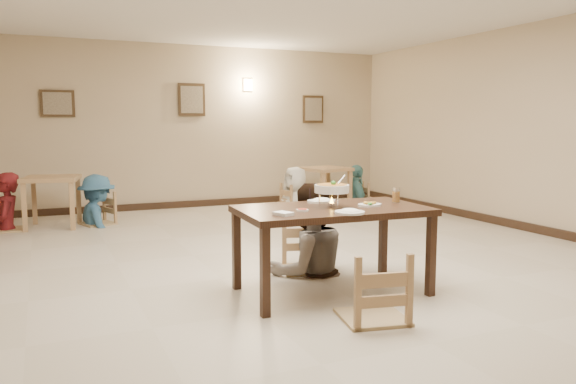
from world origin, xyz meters
name	(u,v)px	position (x,y,z in m)	size (l,w,h in m)	color
floor	(300,270)	(0.00, 0.00, 0.00)	(10.00, 10.00, 0.00)	#BEB19E
wall_back	(186,127)	(0.00, 5.00, 1.50)	(10.00, 10.00, 0.00)	tan
wall_right	(573,128)	(4.00, 0.00, 1.50)	(10.00, 10.00, 0.00)	tan
baseboard_back	(188,204)	(0.00, 4.97, 0.06)	(8.00, 0.06, 0.12)	black
baseboard_right	(565,235)	(3.97, 0.00, 0.06)	(0.06, 10.00, 0.12)	black
picture_a	(57,103)	(-2.20, 4.96, 1.90)	(0.55, 0.04, 0.45)	#332315
picture_b	(192,100)	(0.10, 4.96, 2.00)	(0.50, 0.04, 0.60)	#332315
picture_c	(313,109)	(2.60, 4.96, 1.85)	(0.45, 0.04, 0.55)	#332315
wall_sconce	(248,85)	(1.20, 4.96, 2.30)	(0.16, 0.05, 0.22)	#FFD88C
main_table	(332,216)	(-0.07, -0.84, 0.72)	(1.76, 1.04, 0.80)	#331D12
chair_far	(306,223)	(0.04, -0.04, 0.51)	(0.48, 0.48, 1.03)	tan
chair_near	(373,254)	(-0.12, -1.61, 0.54)	(0.51, 0.51, 1.08)	tan
main_diner	(309,183)	(0.05, -0.10, 0.95)	(0.92, 0.72, 1.90)	gray
curry_warmer	(332,189)	(-0.07, -0.82, 0.97)	(0.36, 0.32, 0.29)	silver
rice_plate_far	(321,201)	(-0.01, -0.51, 0.82)	(0.29, 0.29, 0.07)	white
rice_plate_near	(350,212)	(-0.11, -1.22, 0.82)	(0.26, 0.26, 0.06)	white
fried_plate	(370,204)	(0.28, -0.91, 0.82)	(0.23, 0.23, 0.05)	white
chili_dish	(302,210)	(-0.42, -0.94, 0.81)	(0.11, 0.11, 0.02)	white
napkin_cutlery	(283,214)	(-0.66, -1.07, 0.82)	(0.19, 0.25, 0.03)	white
drink_glass	(396,196)	(0.64, -0.82, 0.87)	(0.07, 0.07, 0.14)	white
bg_table_left	(52,186)	(-2.37, 3.79, 0.64)	(0.91, 0.91, 0.77)	#A37E58
bg_table_right	(325,175)	(2.31, 3.84, 0.62)	(0.90, 0.90, 0.76)	#A37E58
bg_chair_ll	(5,197)	(-3.01, 3.77, 0.50)	(0.47, 0.47, 1.00)	tan
bg_chair_lr	(97,194)	(-1.73, 3.76, 0.48)	(0.45, 0.45, 0.96)	tan
bg_chair_rl	(295,185)	(1.68, 3.80, 0.46)	(0.43, 0.43, 0.92)	tan
bg_chair_rr	(356,184)	(2.94, 3.79, 0.43)	(0.41, 0.41, 0.87)	tan
bg_diner_a	(4,173)	(-3.01, 3.77, 0.86)	(0.62, 0.41, 1.71)	#551115
bg_diner_b	(96,174)	(-1.73, 3.76, 0.78)	(1.01, 0.58, 1.57)	#346690
bg_diner_c	(296,167)	(1.68, 3.80, 0.79)	(0.77, 0.50, 1.59)	silver
bg_diner_d	(357,165)	(2.94, 3.79, 0.79)	(0.93, 0.39, 1.58)	teal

